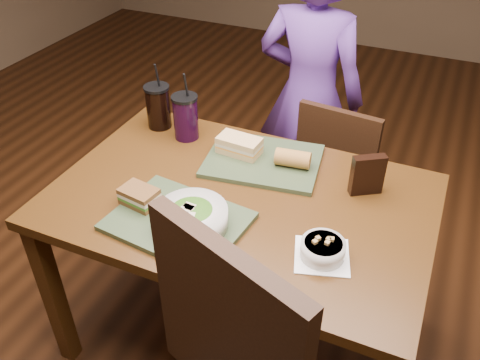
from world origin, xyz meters
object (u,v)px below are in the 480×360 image
soup_bowl (323,249)px  baguette_near (192,250)px  chair_far (337,173)px  diner (309,97)px  salad_bowl (192,216)px  dining_table (240,216)px  sandwich_near (139,196)px  chip_bag (367,175)px  cup_berry (186,117)px  baguette_far (293,158)px  sandwich_far (239,145)px  tray_near (178,221)px  cup_cola (158,106)px  tray_far (263,161)px

soup_bowl → baguette_near: bearing=-153.1°
chair_far → diner: 0.39m
salad_bowl → dining_table: bearing=72.9°
diner → sandwich_near: 1.10m
salad_bowl → chip_bag: size_ratio=1.52×
salad_bowl → cup_berry: size_ratio=0.80×
dining_table → baguette_far: bearing=63.5°
chip_bag → baguette_far: bearing=141.5°
salad_bowl → sandwich_far: salad_bowl is taller
dining_table → chip_bag: 0.46m
dining_table → diner: diner is taller
diner → sandwich_far: (-0.08, -0.65, 0.08)m
tray_near → baguette_far: baguette_far is taller
chair_far → sandwich_near: chair_far is taller
diner → cup_berry: (-0.33, -0.61, 0.13)m
diner → baguette_far: bearing=103.6°
soup_bowl → sandwich_far: sandwich_far is taller
salad_bowl → sandwich_near: 0.22m
tray_near → baguette_near: 0.19m
dining_table → sandwich_near: sandwich_near is taller
cup_cola → cup_berry: (0.15, -0.03, 0.00)m
chair_far → soup_bowl: (0.15, -0.85, 0.32)m
soup_bowl → sandwich_far: size_ratio=1.20×
soup_bowl → diner: bearing=109.2°
dining_table → sandwich_far: (-0.10, 0.23, 0.14)m
tray_near → cup_cola: bearing=126.2°
cup_cola → dining_table: bearing=-31.3°
dining_table → cup_cola: (-0.50, 0.31, 0.18)m
tray_far → baguette_near: (0.00, -0.57, 0.04)m
soup_bowl → cup_berry: bearing=147.7°
sandwich_near → tray_near: bearing=-7.8°
tray_near → sandwich_near: (-0.15, 0.02, 0.04)m
soup_bowl → chip_bag: (0.05, 0.37, 0.04)m
diner → baguette_far: diner is taller
soup_bowl → baguette_far: (-0.23, 0.39, 0.02)m
tray_near → chip_bag: bearing=38.4°
sandwich_near → chip_bag: (0.67, 0.39, 0.03)m
sandwich_far → cup_cola: bearing=169.0°
dining_table → chip_bag: chip_bag is taller
baguette_far → cup_berry: cup_berry is taller
tray_near → sandwich_far: 0.44m
cup_cola → cup_berry: same height
diner → soup_bowl: bearing=111.1°
sandwich_near → sandwich_far: sandwich_far is taller
dining_table → cup_berry: bearing=142.5°
tray_near → cup_cola: cup_cola is taller
baguette_far → tray_near: bearing=-118.7°
chair_far → sandwich_far: size_ratio=4.94×
diner → sandwich_near: size_ratio=10.73×
dining_table → tray_far: 0.24m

